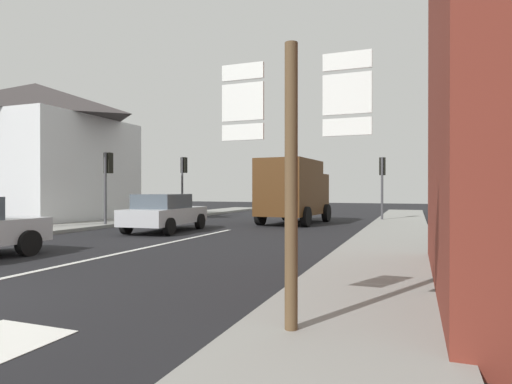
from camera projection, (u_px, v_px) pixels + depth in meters
name	position (u px, v px, depth m)	size (l,w,h in m)	color
ground_plane	(206.00, 235.00, 15.35)	(80.00, 80.00, 0.00)	black
sidewalk_right	(387.00, 249.00, 11.23)	(2.37, 44.00, 0.14)	gray
sidewalk_left	(28.00, 232.00, 15.74)	(2.37, 44.00, 0.14)	gray
lane_centre_stripe	(139.00, 249.00, 11.61)	(0.16, 12.00, 0.01)	silver
clapboard_house_left	(36.00, 151.00, 22.67)	(8.81, 8.42, 7.34)	silver
sedan_far	(165.00, 212.00, 16.57)	(2.22, 4.32, 1.47)	#B7BABF
delivery_truck	(294.00, 190.00, 20.47)	(2.78, 5.14, 3.05)	#4C2D14
route_sign_post	(292.00, 164.00, 4.53)	(1.66, 0.14, 3.20)	brown
traffic_light_near_left	(108.00, 172.00, 18.52)	(0.30, 0.49, 3.27)	#47474C
traffic_light_far_left	(184.00, 173.00, 24.59)	(0.30, 0.49, 3.53)	#47474C
traffic_light_far_right	(382.00, 174.00, 21.56)	(0.30, 0.49, 3.29)	#47474C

